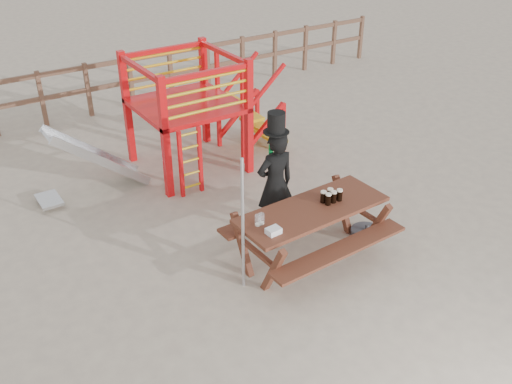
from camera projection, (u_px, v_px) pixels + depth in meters
The scene contains 10 objects.
ground at pixel (297, 268), 7.95m from camera, with size 60.00×60.00×0.00m, color #B5A58D.
back_fence at pixel (109, 80), 12.66m from camera, with size 15.09×0.09×1.20m.
playground_fort at pixel (183, 113), 10.07m from camera, with size 4.71×1.84×2.10m.
picnic_table at pixel (311, 227), 7.89m from camera, with size 2.21×1.56×0.84m.
man_with_hat at pixel (275, 181), 8.31m from camera, with size 0.62×0.43×1.95m.
metal_pole at pixel (243, 226), 7.15m from camera, with size 0.04×0.04×1.90m, color #B2B2B7.
parasol_base at pixel (366, 233), 8.61m from camera, with size 0.47×0.47×0.20m.
paper_bag at pixel (273, 231), 7.18m from camera, with size 0.18×0.14×0.08m, color white.
stout_pints at pixel (331, 196), 7.83m from camera, with size 0.30×0.17×0.17m.
empty_glasses at pixel (260, 220), 7.35m from camera, with size 0.14×0.09×0.15m.
Camera 1 is at (-3.98, -5.00, 4.88)m, focal length 40.00 mm.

